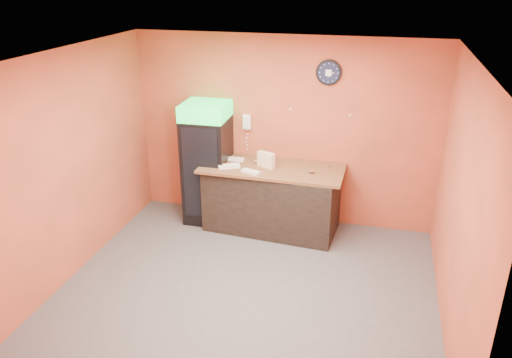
% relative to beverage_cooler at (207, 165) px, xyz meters
% --- Properties ---
extents(floor, '(4.50, 4.50, 0.00)m').
position_rel_beverage_cooler_xyz_m(floor, '(1.09, -1.61, -0.90)').
color(floor, '#47474C').
rests_on(floor, ground).
extents(back_wall, '(4.50, 0.02, 2.80)m').
position_rel_beverage_cooler_xyz_m(back_wall, '(1.09, 0.39, 0.50)').
color(back_wall, '#D7553C').
rests_on(back_wall, floor).
extents(left_wall, '(0.02, 4.00, 2.80)m').
position_rel_beverage_cooler_xyz_m(left_wall, '(-1.16, -1.61, 0.50)').
color(left_wall, '#D7553C').
rests_on(left_wall, floor).
extents(right_wall, '(0.02, 4.00, 2.80)m').
position_rel_beverage_cooler_xyz_m(right_wall, '(3.34, -1.61, 0.50)').
color(right_wall, '#D7553C').
rests_on(right_wall, floor).
extents(ceiling, '(4.50, 4.00, 0.02)m').
position_rel_beverage_cooler_xyz_m(ceiling, '(1.09, -1.61, 1.90)').
color(ceiling, white).
rests_on(ceiling, back_wall).
extents(beverage_cooler, '(0.67, 0.68, 1.85)m').
position_rel_beverage_cooler_xyz_m(beverage_cooler, '(0.00, 0.00, 0.00)').
color(beverage_cooler, black).
rests_on(beverage_cooler, floor).
extents(prep_counter, '(1.96, 0.98, 0.95)m').
position_rel_beverage_cooler_xyz_m(prep_counter, '(1.02, -0.03, -0.43)').
color(prep_counter, black).
rests_on(prep_counter, floor).
extents(wall_clock, '(0.35, 0.06, 0.35)m').
position_rel_beverage_cooler_xyz_m(wall_clock, '(1.71, 0.36, 1.40)').
color(wall_clock, black).
rests_on(wall_clock, back_wall).
extents(wall_phone, '(0.12, 0.10, 0.22)m').
position_rel_beverage_cooler_xyz_m(wall_phone, '(0.54, 0.34, 0.62)').
color(wall_phone, white).
rests_on(wall_phone, back_wall).
extents(butcher_paper, '(2.07, 0.93, 0.04)m').
position_rel_beverage_cooler_xyz_m(butcher_paper, '(1.02, -0.03, 0.07)').
color(butcher_paper, brown).
rests_on(butcher_paper, prep_counter).
extents(sub_roll_stack, '(0.28, 0.19, 0.22)m').
position_rel_beverage_cooler_xyz_m(sub_roll_stack, '(0.93, -0.06, 0.20)').
color(sub_roll_stack, beige).
rests_on(sub_roll_stack, butcher_paper).
extents(wrapped_sandwich_left, '(0.33, 0.25, 0.04)m').
position_rel_beverage_cooler_xyz_m(wrapped_sandwich_left, '(0.42, -0.22, 0.11)').
color(wrapped_sandwich_left, silver).
rests_on(wrapped_sandwich_left, butcher_paper).
extents(wrapped_sandwich_mid, '(0.28, 0.18, 0.04)m').
position_rel_beverage_cooler_xyz_m(wrapped_sandwich_mid, '(0.78, -0.34, 0.11)').
color(wrapped_sandwich_mid, silver).
rests_on(wrapped_sandwich_mid, butcher_paper).
extents(wrapped_sandwich_right, '(0.26, 0.10, 0.04)m').
position_rel_beverage_cooler_xyz_m(wrapped_sandwich_right, '(0.43, 0.09, 0.11)').
color(wrapped_sandwich_right, silver).
rests_on(wrapped_sandwich_right, butcher_paper).
extents(kitchen_tool, '(0.06, 0.06, 0.06)m').
position_rel_beverage_cooler_xyz_m(kitchen_tool, '(0.85, 0.12, 0.12)').
color(kitchen_tool, silver).
rests_on(kitchen_tool, butcher_paper).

